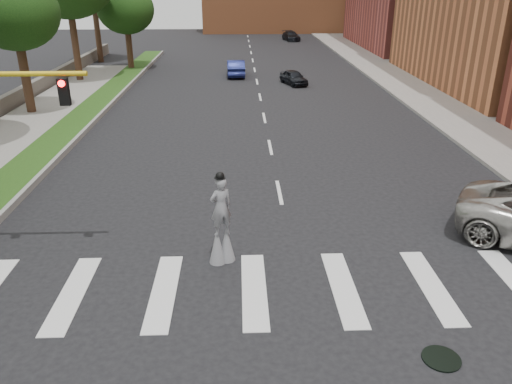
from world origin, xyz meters
name	(u,v)px	position (x,y,z in m)	size (l,w,h in m)	color
ground_plane	(303,310)	(0.00, 0.00, 0.00)	(160.00, 160.00, 0.00)	black
grass_median	(82,118)	(-11.50, 20.00, 0.12)	(2.00, 60.00, 0.25)	#1D4012
median_curb	(99,117)	(-10.45, 20.00, 0.14)	(0.20, 60.00, 0.28)	gray
sidewalk_right	(430,97)	(12.50, 25.00, 0.09)	(5.00, 90.00, 0.18)	gray
stone_wall	(5,104)	(-17.00, 22.00, 0.55)	(0.50, 56.00, 1.10)	#5A544D
manhole	(441,359)	(3.00, -2.00, 0.02)	(0.90, 0.90, 0.04)	black
stilt_performer	(221,226)	(-2.23, 2.62, 1.23)	(0.81, 0.70, 3.00)	#352115
car_near	(294,77)	(3.01, 30.68, 0.58)	(1.38, 3.43, 1.17)	black
car_mid	(236,68)	(-1.80, 34.75, 0.72)	(1.53, 4.40, 1.45)	navy
car_far	(291,36)	(6.00, 62.11, 0.63)	(1.77, 4.35, 1.26)	black
tree_3	(14,13)	(-15.13, 21.48, 6.26)	(5.37, 5.37, 8.59)	#352115
tree_6	(126,10)	(-11.91, 38.39, 5.49)	(5.23, 5.23, 7.75)	#352115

